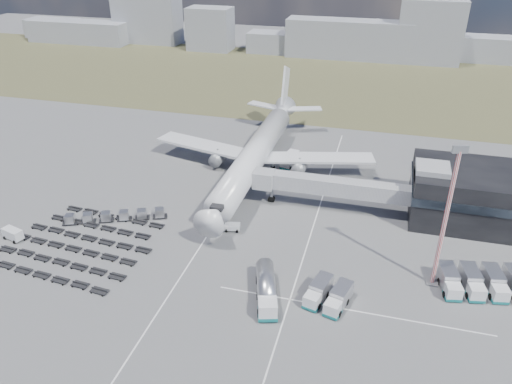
# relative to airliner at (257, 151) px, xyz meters

# --- Properties ---
(ground) EXTENTS (420.00, 420.00, 0.00)m
(ground) POSITION_rel_airliner_xyz_m (0.00, -32.38, -5.29)
(ground) COLOR #565659
(ground) RESTS_ON ground
(grass_strip) EXTENTS (420.00, 90.00, 0.01)m
(grass_strip) POSITION_rel_airliner_xyz_m (0.00, 77.62, -5.29)
(grass_strip) COLOR #48462B
(grass_strip) RESTS_ON ground
(lane_markings) EXTENTS (47.12, 110.00, 0.01)m
(lane_markings) POSITION_rel_airliner_xyz_m (9.77, -29.38, -5.29)
(lane_markings) COLOR silver
(lane_markings) RESTS_ON ground
(terminal) EXTENTS (30.40, 16.40, 11.00)m
(terminal) POSITION_rel_airliner_xyz_m (47.77, -8.41, -0.04)
(terminal) COLOR black
(terminal) RESTS_ON ground
(jet_bridge) EXTENTS (30.30, 3.80, 7.05)m
(jet_bridge) POSITION_rel_airliner_xyz_m (15.90, -11.95, -0.24)
(jet_bridge) COLOR #939399
(jet_bridge) RESTS_ON ground
(airliner) EXTENTS (51.59, 64.53, 17.62)m
(airliner) POSITION_rel_airliner_xyz_m (0.00, 0.00, 0.00)
(airliner) COLOR silver
(airliner) RESTS_ON ground
(skyline) EXTENTS (295.67, 23.49, 24.61)m
(skyline) POSITION_rel_airliner_xyz_m (1.07, 118.15, 3.02)
(skyline) COLOR gray
(skyline) RESTS_ON ground
(fuel_tanker) EXTENTS (5.86, 11.39, 3.57)m
(fuel_tanker) POSITION_rel_airliner_xyz_m (12.47, -41.01, -3.51)
(fuel_tanker) COLOR silver
(fuel_tanker) RESTS_ON ground
(pushback_tug) EXTENTS (3.12, 2.14, 1.33)m
(pushback_tug) POSITION_rel_airliner_xyz_m (1.84, -24.38, -4.63)
(pushback_tug) COLOR silver
(pushback_tug) RESTS_ON ground
(utility_van) EXTENTS (4.15, 2.70, 2.08)m
(utility_van) POSITION_rel_airliner_xyz_m (-35.00, -37.43, -4.25)
(utility_van) COLOR silver
(utility_van) RESTS_ON ground
(catering_truck) EXTENTS (3.66, 6.51, 2.82)m
(catering_truck) POSITION_rel_airliner_xyz_m (6.37, 5.50, -3.85)
(catering_truck) COLOR silver
(catering_truck) RESTS_ON ground
(service_trucks_near) EXTENTS (7.02, 7.80, 2.66)m
(service_trucks_near) POSITION_rel_airliner_xyz_m (21.57, -39.53, -3.85)
(service_trucks_near) COLOR silver
(service_trucks_near) RESTS_ON ground
(service_trucks_far) EXTENTS (13.63, 9.15, 2.79)m
(service_trucks_far) POSITION_rel_airliner_xyz_m (44.03, -30.49, -3.78)
(service_trucks_far) COLOR silver
(service_trucks_far) RESTS_ON ground
(uld_row) EXTENTS (18.43, 9.14, 1.76)m
(uld_row) POSITION_rel_airliner_xyz_m (-20.56, -27.03, -4.24)
(uld_row) COLOR black
(uld_row) RESTS_ON ground
(baggage_dollies) EXTENTS (26.78, 22.69, 0.66)m
(baggage_dollies) POSITION_rel_airliner_xyz_m (-22.72, -36.08, -4.96)
(baggage_dollies) COLOR black
(baggage_dollies) RESTS_ON ground
(floodlight_mast) EXTENTS (2.24, 1.81, 23.44)m
(floodlight_mast) POSITION_rel_airliner_xyz_m (36.75, -30.75, 6.45)
(floodlight_mast) COLOR #AF1C1C
(floodlight_mast) RESTS_ON ground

